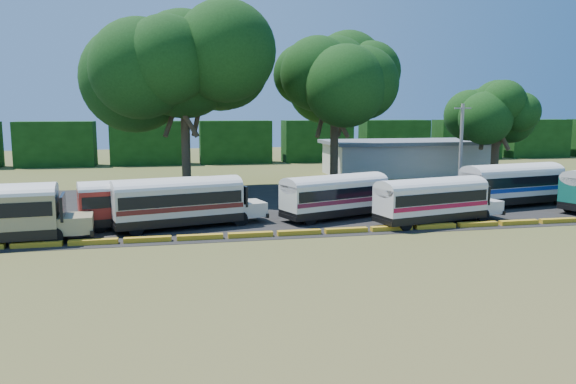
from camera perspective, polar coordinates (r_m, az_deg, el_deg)
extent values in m
plane|color=#3D531B|center=(33.81, 4.01, -4.63)|extent=(160.00, 160.00, 0.00)
cube|color=black|center=(45.45, 1.10, -1.22)|extent=(64.00, 24.00, 0.02)
cube|color=gold|center=(34.33, -24.15, -4.90)|extent=(2.70, 0.45, 0.30)
cube|color=gold|center=(33.81, -19.17, -4.82)|extent=(2.70, 0.45, 0.30)
cube|color=gold|center=(33.55, -14.07, -4.71)|extent=(2.70, 0.45, 0.30)
cube|color=gold|center=(33.55, -8.93, -4.55)|extent=(2.70, 0.45, 0.30)
cube|color=gold|center=(33.82, -3.83, -4.36)|extent=(2.70, 0.45, 0.30)
cube|color=gold|center=(34.35, 1.14, -4.14)|extent=(2.70, 0.45, 0.30)
cube|color=gold|center=(35.14, 5.93, -3.90)|extent=(2.70, 0.45, 0.30)
cube|color=gold|center=(36.15, 10.47, -3.65)|extent=(2.70, 0.45, 0.30)
cube|color=gold|center=(37.38, 14.74, -3.39)|extent=(2.70, 0.45, 0.30)
cube|color=gold|center=(38.80, 18.71, -3.13)|extent=(2.70, 0.45, 0.30)
cube|color=gold|center=(40.39, 22.38, -2.88)|extent=(2.70, 0.45, 0.30)
cube|color=gold|center=(42.14, 25.77, -2.64)|extent=(2.70, 0.45, 0.30)
cube|color=beige|center=(67.59, 11.81, 3.30)|extent=(18.00, 8.00, 3.60)
cube|color=slate|center=(67.45, 11.87, 5.00)|extent=(19.00, 9.00, 0.40)
cube|color=black|center=(81.19, -22.51, 4.52)|extent=(10.00, 4.00, 6.00)
cube|color=black|center=(79.86, -13.99, 4.86)|extent=(10.00, 4.00, 6.00)
cube|color=black|center=(80.32, -5.38, 5.09)|extent=(10.00, 4.00, 6.00)
cube|color=black|center=(82.53, 2.96, 5.20)|extent=(10.00, 4.00, 6.00)
cube|color=black|center=(86.38, 10.72, 5.21)|extent=(10.00, 4.00, 6.00)
cube|color=black|center=(91.64, 17.69, 5.14)|extent=(10.00, 4.00, 6.00)
cube|color=black|center=(98.10, 23.83, 5.01)|extent=(10.00, 4.00, 6.00)
cylinder|color=black|center=(34.26, -22.72, -4.20)|extent=(1.07, 0.39, 1.05)
cylinder|color=black|center=(36.45, -22.40, -3.45)|extent=(1.07, 0.39, 1.05)
cube|color=tan|center=(35.17, -20.73, -2.99)|extent=(2.09, 2.47, 1.00)
cube|color=black|center=(35.04, -21.89, -1.39)|extent=(0.38, 2.41, 1.44)
cube|color=black|center=(35.20, -19.24, -3.60)|extent=(0.43, 2.57, 0.31)
cylinder|color=black|center=(37.70, -8.79, -2.61)|extent=(0.98, 0.45, 0.95)
cylinder|color=black|center=(39.63, -9.53, -2.09)|extent=(0.98, 0.45, 0.95)
cylinder|color=black|center=(36.68, -18.58, -3.26)|extent=(0.98, 0.45, 0.95)
cylinder|color=black|center=(38.66, -18.83, -2.69)|extent=(0.98, 0.45, 0.95)
cube|color=black|center=(37.94, -14.59, -2.50)|extent=(8.07, 3.85, 0.52)
cube|color=#A1231C|center=(37.74, -14.65, -0.83)|extent=(8.07, 3.85, 1.73)
cube|color=black|center=(37.71, -14.66, -0.51)|extent=(7.78, 3.84, 0.73)
ellipsoid|color=silver|center=(37.62, -14.70, 0.48)|extent=(8.07, 3.85, 1.06)
cube|color=#A1231C|center=(38.84, -7.69, -1.62)|extent=(2.08, 2.38, 0.90)
cube|color=black|center=(38.54, -8.57, -0.33)|extent=(0.57, 2.16, 1.30)
cube|color=black|center=(39.13, -6.55, -2.09)|extent=(0.62, 2.31, 0.28)
cube|color=black|center=(37.60, -20.37, -3.00)|extent=(0.62, 2.31, 0.28)
cylinder|color=black|center=(37.00, -4.89, -2.72)|extent=(1.03, 0.50, 0.99)
cylinder|color=black|center=(38.96, -5.98, -2.17)|extent=(1.03, 0.50, 0.99)
cylinder|color=black|center=(35.28, -15.19, -3.53)|extent=(1.03, 0.50, 0.99)
cylinder|color=black|center=(37.32, -15.77, -2.91)|extent=(1.03, 0.50, 0.99)
cube|color=black|center=(36.85, -11.10, -2.66)|extent=(8.46, 4.29, 0.54)
cube|color=beige|center=(36.64, -11.15, -0.86)|extent=(8.46, 4.29, 1.81)
cube|color=black|center=(36.61, -11.16, -0.52)|extent=(8.16, 4.28, 0.76)
cube|color=#561916|center=(36.70, -11.14, -1.42)|extent=(8.39, 4.31, 0.30)
ellipsoid|color=silver|center=(36.51, -11.19, 0.54)|extent=(8.46, 4.29, 1.11)
cube|color=beige|center=(38.27, -3.92, -1.65)|extent=(2.24, 2.53, 0.94)
cube|color=black|center=(37.89, -4.81, -0.28)|extent=(0.67, 2.25, 1.36)
cube|color=black|center=(38.65, -2.75, -2.14)|extent=(0.74, 2.40, 0.30)
cube|color=black|center=(36.12, -17.27, -3.26)|extent=(0.74, 2.40, 0.30)
cylinder|color=black|center=(40.91, 9.74, -1.77)|extent=(0.97, 0.56, 0.94)
cylinder|color=black|center=(42.43, 7.96, -1.36)|extent=(0.97, 0.56, 0.94)
cylinder|color=black|center=(37.11, 2.24, -2.70)|extent=(0.97, 0.56, 0.94)
cylinder|color=black|center=(38.77, 0.61, -2.21)|extent=(0.97, 0.56, 0.94)
cube|color=black|center=(39.42, 4.75, -1.85)|extent=(8.05, 4.77, 0.52)
cube|color=white|center=(39.23, 4.77, -0.25)|extent=(8.05, 4.77, 1.72)
cube|color=black|center=(39.20, 4.77, 0.04)|extent=(7.77, 4.72, 0.72)
cube|color=maroon|center=(39.29, 4.76, -0.75)|extent=(7.99, 4.78, 0.28)
ellipsoid|color=silver|center=(39.11, 4.78, 0.99)|extent=(8.05, 4.77, 1.06)
cube|color=white|center=(42.26, 9.92, -0.87)|extent=(2.28, 2.51, 0.89)
cube|color=black|center=(41.74, 9.34, 0.31)|extent=(0.85, 2.09, 1.29)
cube|color=black|center=(42.85, 10.71, -1.27)|extent=(0.92, 2.23, 0.28)
cube|color=black|center=(37.36, 0.01, -2.54)|extent=(0.92, 2.23, 0.28)
cylinder|color=black|center=(40.33, 19.19, -2.27)|extent=(0.97, 0.47, 0.94)
cylinder|color=black|center=(41.76, 17.29, -1.83)|extent=(0.97, 0.47, 0.94)
cylinder|color=black|center=(36.25, 11.89, -3.14)|extent=(0.97, 0.47, 0.94)
cylinder|color=black|center=(37.84, 10.08, -2.61)|extent=(0.97, 0.47, 0.94)
cube|color=black|center=(38.64, 14.25, -2.30)|extent=(8.01, 4.00, 0.52)
cube|color=silver|center=(38.45, 14.31, -0.67)|extent=(8.01, 4.00, 1.71)
cube|color=black|center=(38.42, 14.32, -0.37)|extent=(7.73, 3.99, 0.72)
cube|color=#A71032|center=(38.51, 14.29, -1.18)|extent=(7.95, 4.02, 0.28)
ellipsoid|color=silver|center=(38.33, 14.36, 0.59)|extent=(8.01, 4.00, 1.05)
cube|color=silver|center=(41.67, 19.29, -1.35)|extent=(2.10, 2.39, 0.89)
cube|color=black|center=(41.13, 18.76, -0.16)|extent=(0.62, 2.13, 1.29)
cube|color=black|center=(42.28, 20.04, -1.77)|extent=(0.68, 2.28, 0.28)
cube|color=black|center=(36.42, 9.59, -2.95)|extent=(0.68, 2.28, 0.28)
cylinder|color=black|center=(49.84, 25.85, -0.63)|extent=(1.06, 0.47, 1.02)
cylinder|color=black|center=(51.29, 24.04, -0.28)|extent=(1.06, 0.47, 1.02)
cylinder|color=black|center=(44.92, 19.95, -1.20)|extent=(1.06, 0.47, 1.02)
cylinder|color=black|center=(46.53, 18.15, -0.79)|extent=(1.06, 0.47, 1.02)
cube|color=black|center=(47.70, 21.71, -0.57)|extent=(8.69, 4.06, 0.56)
cube|color=silver|center=(47.54, 21.79, 0.87)|extent=(8.69, 4.06, 1.87)
cube|color=black|center=(47.51, 21.80, 1.14)|extent=(8.37, 4.06, 0.78)
cube|color=navy|center=(47.58, 21.76, 0.42)|extent=(8.62, 4.09, 0.31)
ellipsoid|color=silver|center=(47.43, 21.85, 1.99)|extent=(8.69, 4.06, 1.15)
cube|color=silver|center=(51.33, 25.81, 0.13)|extent=(2.22, 2.55, 0.97)
cube|color=black|center=(50.73, 25.40, 1.20)|extent=(0.59, 2.33, 1.40)
cube|color=black|center=(52.03, 26.42, -0.26)|extent=(0.65, 2.49, 0.31)
cube|color=black|center=(44.95, 17.92, -1.03)|extent=(0.65, 2.49, 0.31)
cylinder|color=black|center=(46.78, 26.59, -1.24)|extent=(1.02, 0.60, 0.99)
cube|color=black|center=(45.27, 26.97, -1.50)|extent=(1.00, 2.33, 0.30)
cylinder|color=#3B2F1D|center=(51.62, -10.32, 4.22)|extent=(0.80, 0.80, 7.92)
cylinder|color=#3B2F1D|center=(51.98, -9.08, 8.03)|extent=(1.39, 2.83, 4.51)
cylinder|color=#3B2F1D|center=(52.31, -11.55, 7.96)|extent=(2.17, 2.47, 4.51)
cylinder|color=#3B2F1D|center=(50.20, -10.64, 7.98)|extent=(2.89, 0.93, 4.51)
ellipsoid|color=black|center=(51.64, -10.55, 12.63)|extent=(12.99, 12.99, 9.52)
cylinder|color=#3B2F1D|center=(55.54, 4.71, 4.40)|extent=(0.80, 0.80, 7.50)
cylinder|color=#3B2F1D|center=(56.19, 5.83, 7.71)|extent=(1.35, 2.71, 4.28)
cylinder|color=#3B2F1D|center=(55.94, 3.52, 7.73)|extent=(2.09, 2.37, 4.28)
cylinder|color=#3B2F1D|center=(54.12, 4.91, 7.70)|extent=(2.76, 0.91, 4.28)
ellipsoid|color=black|center=(55.50, 4.81, 11.83)|extent=(9.97, 9.97, 7.31)
cylinder|color=#3B2F1D|center=(62.05, 20.27, 3.35)|extent=(0.80, 0.80, 5.39)
cylinder|color=#3B2F1D|center=(62.94, 21.11, 5.48)|extent=(1.12, 2.09, 3.14)
cylinder|color=#3B2F1D|center=(62.10, 19.19, 5.54)|extent=(1.66, 1.86, 3.14)
cylinder|color=#3B2F1D|center=(60.71, 20.84, 5.40)|extent=(2.11, 0.79, 3.14)
ellipsoid|color=black|center=(61.86, 20.52, 8.25)|extent=(7.05, 7.05, 5.17)
cylinder|color=gray|center=(53.06, 17.16, 4.19)|extent=(0.30, 0.30, 8.11)
cube|color=gray|center=(52.94, 17.33, 8.13)|extent=(1.60, 0.12, 0.12)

